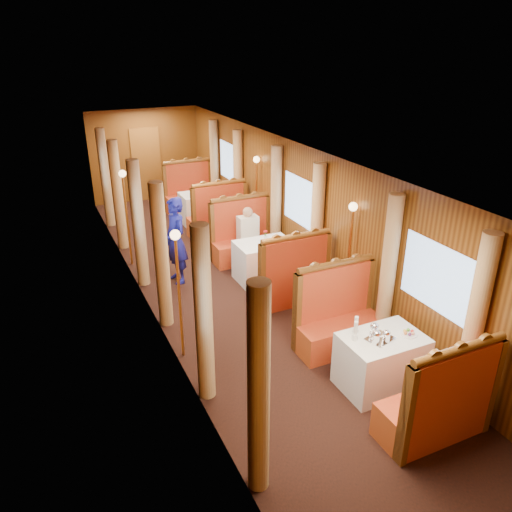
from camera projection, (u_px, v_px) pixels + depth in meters
floor at (228, 286)px, 9.27m from camera, size 3.00×12.00×0.01m
ceiling at (224, 152)px, 8.26m from camera, size 3.00×12.00×0.01m
wall_far at (146, 155)px, 13.74m from camera, size 3.00×0.01×2.50m
wall_left at (141, 236)px, 8.18m from camera, size 0.01×12.00×2.50m
wall_right at (301, 212)px, 9.34m from camera, size 0.01×12.00×2.50m
doorway_far at (147, 165)px, 13.82m from camera, size 0.80×0.04×2.00m
table_near at (381, 362)px, 6.50m from camera, size 1.05×0.72×0.75m
banquette_near_fwd at (437, 407)px, 5.64m from camera, size 1.30×0.55×1.34m
banquette_near_aft at (338, 321)px, 7.32m from camera, size 1.30×0.55×1.34m
table_mid at (264, 261)px, 9.40m from camera, size 1.05×0.72×0.75m
banquette_mid_fwd at (290, 281)px, 8.54m from camera, size 1.30×0.55×1.34m
banquette_mid_aft at (243, 240)px, 10.22m from camera, size 1.30×0.55×1.34m
table_far at (203, 208)px, 12.31m from camera, size 1.05×0.72×0.75m
banquette_far_fwd at (217, 219)px, 11.45m from camera, size 1.30×0.55×1.34m
banquette_far_aft at (190, 195)px, 13.13m from camera, size 1.30×0.55×1.34m
tea_tray at (380, 339)px, 6.30m from camera, size 0.40×0.34×0.01m
teapot_left at (376, 339)px, 6.18m from camera, size 0.20×0.16×0.15m
teapot_right at (386, 338)px, 6.22m from camera, size 0.20×0.18×0.13m
teapot_back at (374, 331)px, 6.34m from camera, size 0.21×0.19×0.14m
fruit_plate at (409, 333)px, 6.39m from camera, size 0.22×0.22×0.05m
cup_inboard at (355, 333)px, 6.25m from camera, size 0.08×0.08×0.26m
cup_outboard at (356, 328)px, 6.36m from camera, size 0.08×0.08×0.26m
rose_vase_mid at (265, 234)px, 9.16m from camera, size 0.06×0.06×0.36m
rose_vase_far at (201, 187)px, 12.06m from camera, size 0.06×0.06×0.36m
window_left_near at (218, 330)px, 5.20m from camera, size 0.01×1.20×0.90m
curtain_left_near_a at (258, 393)px, 4.71m from camera, size 0.22×0.22×2.35m
curtain_left_near_b at (204, 316)px, 6.00m from camera, size 0.22×0.22×2.35m
window_right_near at (436, 277)px, 6.35m from camera, size 0.01×1.20×0.90m
curtain_right_near_a at (474, 327)px, 5.77m from camera, size 0.22×0.22×2.35m
curtain_right_near_b at (388, 274)px, 7.06m from camera, size 0.22×0.22×2.35m
window_left_mid at (141, 225)px, 8.11m from camera, size 0.01×1.20×0.90m
curtain_left_mid_a at (161, 257)px, 7.61m from camera, size 0.22×0.22×2.35m
curtain_left_mid_b at (138, 225)px, 8.91m from camera, size 0.22×0.22×2.35m
window_right_mid at (300, 201)px, 9.25m from camera, size 0.01×1.20×0.90m
curtain_right_mid_a at (317, 230)px, 8.67m from camera, size 0.22×0.22×2.35m
curtain_right_mid_b at (276, 205)px, 9.97m from camera, size 0.22×0.22×2.35m
window_left_far at (105, 175)px, 11.01m from camera, size 0.01×1.20×0.90m
curtain_left_far_a at (118, 196)px, 10.52m from camera, size 0.22×0.22×2.35m
curtain_left_far_b at (105, 178)px, 11.81m from camera, size 0.22×0.22×2.35m
window_right_far at (229, 162)px, 12.16m from camera, size 0.01×1.20×0.90m
curtain_right_far_a at (238, 181)px, 11.58m from camera, size 0.22×0.22×2.35m
curtain_right_far_b at (215, 167)px, 12.87m from camera, size 0.22×0.22×2.35m
sconce_left_fore at (178, 269)px, 6.72m from camera, size 0.14×0.14×1.95m
sconce_right_fore at (351, 237)px, 7.79m from camera, size 0.14×0.14×1.95m
sconce_left_aft at (125, 199)px, 9.62m from camera, size 0.14×0.14×1.95m
sconce_right_aft at (257, 182)px, 10.70m from camera, size 0.14×0.14×1.95m
steward at (176, 241)px, 9.16m from camera, size 0.46×0.64×1.64m
passenger at (248, 230)px, 9.86m from camera, size 0.40×0.44×0.76m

